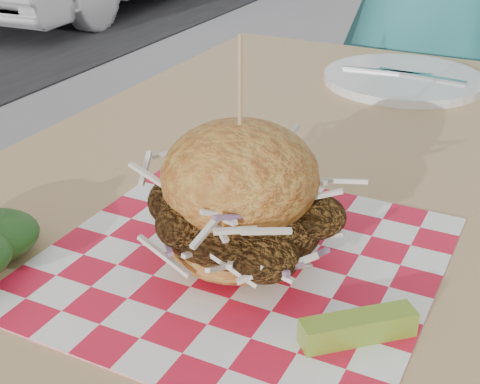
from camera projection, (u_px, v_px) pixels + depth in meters
The scene contains 6 objects.
patio_table at pixel (315, 229), 0.85m from camera, with size 0.80×1.20×0.75m.
patio_chair at pixel (462, 87), 1.75m from camera, with size 0.46×0.47×0.95m.
paper_liner at pixel (240, 261), 0.64m from camera, with size 0.36×0.36×0.00m, color red.
sandwich at pixel (240, 204), 0.61m from camera, with size 0.19×0.19×0.22m.
pickle_spear at pixel (358, 327), 0.53m from camera, with size 0.10×0.02×0.02m, color olive.
place_setting at pixel (403, 79), 1.14m from camera, with size 0.27×0.27×0.02m.
Camera 1 is at (-0.08, -0.35, 1.10)m, focal length 50.00 mm.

